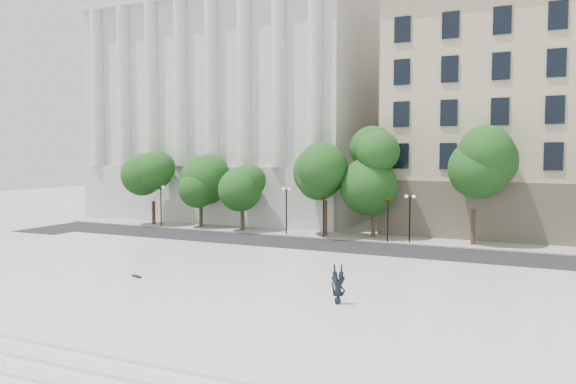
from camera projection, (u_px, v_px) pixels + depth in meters
The scene contains 12 objects.
ground at pixel (192, 304), 27.35m from camera, with size 160.00×160.00×0.00m, color #B0AEA6.
plaza at pixel (224, 286), 30.05m from camera, with size 44.00×22.00×0.45m, color silver.
street at pixel (325, 247), 43.66m from camera, with size 60.00×8.00×0.02m, color black.
far_sidewalk at pixel (349, 236), 49.09m from camera, with size 60.00×4.00×0.12m, color #99978D.
building_west at pixel (255, 108), 68.50m from camera, with size 31.50×27.65×25.60m.
traffic_light_west at pixel (323, 197), 48.04m from camera, with size 0.90×1.58×4.13m.
traffic_light_east at pixel (388, 198), 45.68m from camera, with size 0.68×1.76×4.19m.
person_lying at pixel (338, 299), 25.69m from camera, with size 0.66×0.44×1.82m, color black.
skateboard at pixel (137, 276), 31.27m from camera, with size 0.82×0.21×0.08m, color black.
plaza_steps at pixel (44, 364), 19.28m from camera, with size 44.00×3.00×0.30m.
street_trees at pixel (339, 177), 48.77m from camera, with size 46.28×5.27×8.24m.
lamp_posts at pixel (342, 206), 47.69m from camera, with size 38.15×0.28×4.32m.
Camera 1 is at (15.51, -22.47, 7.37)m, focal length 35.00 mm.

